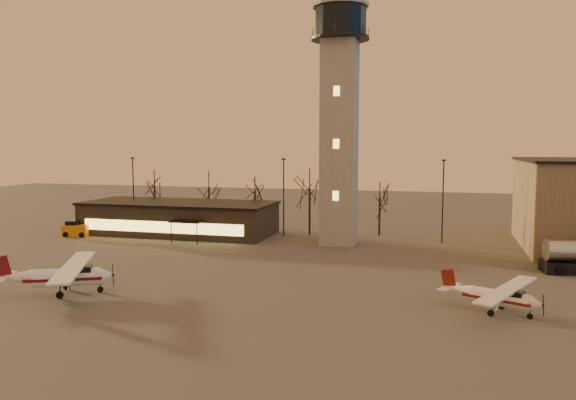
{
  "coord_description": "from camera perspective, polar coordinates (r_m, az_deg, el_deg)",
  "views": [
    {
      "loc": [
        11.99,
        -35.88,
        11.91
      ],
      "look_at": [
        -1.58,
        13.0,
        6.89
      ],
      "focal_mm": 35.0,
      "sensor_mm": 36.0,
      "label": 1
    }
  ],
  "objects": [
    {
      "name": "ground",
      "position": [
        39.67,
        -2.88,
        -11.84
      ],
      "size": [
        220.0,
        220.0,
        0.0
      ],
      "primitive_type": "plane",
      "color": "#494643",
      "rests_on": "ground"
    },
    {
      "name": "control_tower",
      "position": [
        67.11,
        5.26,
        9.4
      ],
      "size": [
        6.8,
        6.8,
        32.6
      ],
      "color": "gray",
      "rests_on": "ground"
    },
    {
      "name": "terminal",
      "position": [
        76.52,
        -11.0,
        -1.78
      ],
      "size": [
        25.4,
        12.2,
        4.3
      ],
      "color": "black",
      "rests_on": "ground"
    },
    {
      "name": "light_poles",
      "position": [
        68.17,
        5.74,
        0.15
      ],
      "size": [
        58.5,
        12.25,
        10.14
      ],
      "color": "black",
      "rests_on": "ground"
    },
    {
      "name": "tree_row",
      "position": [
        79.54,
        -3.38,
        1.33
      ],
      "size": [
        37.2,
        9.2,
        8.8
      ],
      "color": "black",
      "rests_on": "ground"
    },
    {
      "name": "cessna_front",
      "position": [
        42.95,
        20.91,
        -9.56
      ],
      "size": [
        7.82,
        9.4,
        2.69
      ],
      "rotation": [
        0.0,
        0.0,
        -0.42
      ],
      "color": "silver",
      "rests_on": "ground"
    },
    {
      "name": "cessna_rear",
      "position": [
        48.55,
        -21.36,
        -7.57
      ],
      "size": [
        9.65,
        11.49,
        3.33
      ],
      "rotation": [
        0.0,
        0.0,
        0.46
      ],
      "color": "white",
      "rests_on": "ground"
    },
    {
      "name": "service_cart",
      "position": [
        78.34,
        -20.73,
        -2.89
      ],
      "size": [
        3.49,
        2.54,
        2.05
      ],
      "rotation": [
        0.0,
        0.0,
        0.18
      ],
      "color": "orange",
      "rests_on": "ground"
    }
  ]
}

